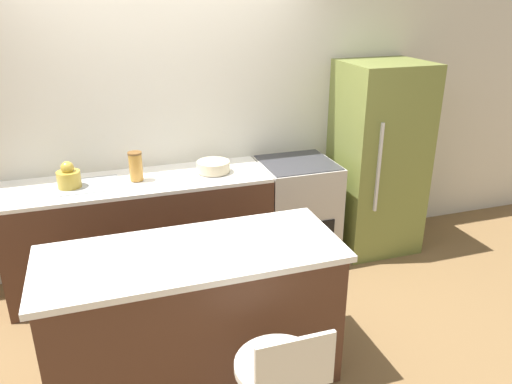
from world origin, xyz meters
TOP-DOWN VIEW (x-y plane):
  - ground_plane at (0.00, 0.00)m, footprint 14.00×14.00m
  - wall_back at (0.00, 0.69)m, footprint 8.00×0.06m
  - back_counter at (-0.32, 0.34)m, footprint 2.11×0.64m
  - kitchen_island at (-0.14, -0.95)m, footprint 1.80×0.73m
  - oven_range at (1.08, 0.34)m, footprint 0.65×0.65m
  - refrigerator at (1.88, 0.32)m, footprint 0.74×0.69m
  - kettle at (-0.83, 0.33)m, footprint 0.18×0.18m
  - mixing_bowl at (0.31, 0.33)m, footprint 0.27×0.27m
  - canister_jar at (-0.32, 0.33)m, footprint 0.11×0.11m

SIDE VIEW (x-z plane):
  - ground_plane at x=0.00m, z-range 0.00..0.00m
  - back_counter at x=-0.32m, z-range 0.00..0.93m
  - kitchen_island at x=-0.14m, z-range 0.00..0.93m
  - oven_range at x=1.08m, z-range 0.00..0.93m
  - refrigerator at x=1.88m, z-range 0.00..1.77m
  - mixing_bowl at x=0.31m, z-range 0.94..1.02m
  - kettle at x=-0.83m, z-range 0.91..1.12m
  - canister_jar at x=-0.32m, z-range 0.94..1.17m
  - wall_back at x=0.00m, z-range 0.00..2.60m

